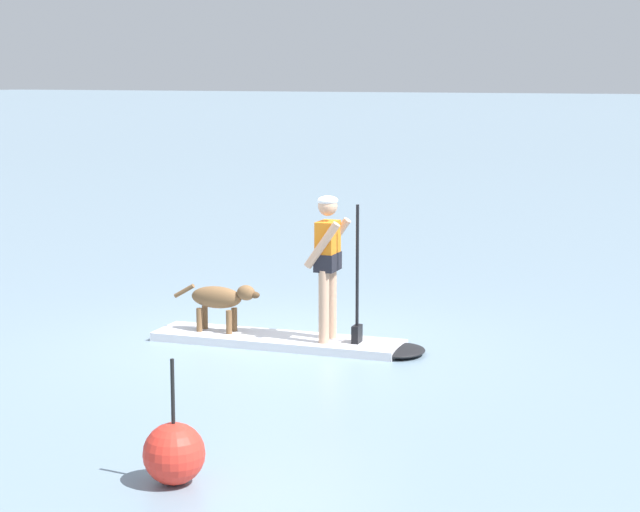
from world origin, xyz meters
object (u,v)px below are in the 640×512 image
(person_paddler, at_px, (329,257))
(marker_buoy, at_px, (174,453))
(paddleboard, at_px, (295,342))
(dog, at_px, (220,299))

(person_paddler, xyz_separation_m, marker_buoy, (1.07, -4.33, -0.82))
(person_paddler, height_order, marker_buoy, person_paddler)
(paddleboard, relative_size, dog, 3.01)
(marker_buoy, bearing_deg, paddleboard, 109.10)
(paddleboard, height_order, dog, dog)
(dog, bearing_deg, paddleboard, 10.19)
(marker_buoy, bearing_deg, dog, 120.39)
(person_paddler, bearing_deg, marker_buoy, -76.08)
(paddleboard, xyz_separation_m, person_paddler, (0.40, 0.07, 1.01))
(person_paddler, height_order, dog, person_paddler)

